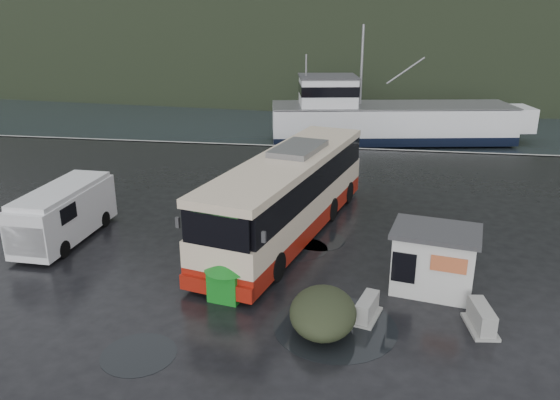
# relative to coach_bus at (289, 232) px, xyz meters

# --- Properties ---
(ground) EXTENTS (160.00, 160.00, 0.00)m
(ground) POSITION_rel_coach_bus_xyz_m (-1.67, -3.71, 0.00)
(ground) COLOR black
(ground) RESTS_ON ground
(harbor_water) EXTENTS (300.00, 180.00, 0.02)m
(harbor_water) POSITION_rel_coach_bus_xyz_m (-1.67, 106.29, 0.00)
(harbor_water) COLOR black
(harbor_water) RESTS_ON ground
(quay_edge) EXTENTS (160.00, 0.60, 1.50)m
(quay_edge) POSITION_rel_coach_bus_xyz_m (-1.67, 16.29, 0.00)
(quay_edge) COLOR #999993
(quay_edge) RESTS_ON ground
(headland) EXTENTS (780.00, 540.00, 570.00)m
(headland) POSITION_rel_coach_bus_xyz_m (8.33, 246.29, 0.00)
(headland) COLOR black
(headland) RESTS_ON ground
(coach_bus) EXTENTS (6.55, 13.90, 3.82)m
(coach_bus) POSITION_rel_coach_bus_xyz_m (0.00, 0.00, 0.00)
(coach_bus) COLOR beige
(coach_bus) RESTS_ON ground
(white_van) EXTENTS (2.23, 5.88, 2.43)m
(white_van) POSITION_rel_coach_bus_xyz_m (-9.55, -2.24, 0.00)
(white_van) COLOR white
(white_van) RESTS_ON ground
(waste_bin_left) EXTENTS (1.33, 1.33, 1.58)m
(waste_bin_left) POSITION_rel_coach_bus_xyz_m (-1.32, -6.18, 0.00)
(waste_bin_left) COLOR #15781E
(waste_bin_left) RESTS_ON ground
(waste_bin_right) EXTENTS (0.95, 0.95, 1.31)m
(waste_bin_right) POSITION_rel_coach_bus_xyz_m (5.64, -3.89, 0.00)
(waste_bin_right) COLOR #15781E
(waste_bin_right) RESTS_ON ground
(dome_tent) EXTENTS (2.25, 3.06, 1.17)m
(dome_tent) POSITION_rel_coach_bus_xyz_m (2.13, -7.65, 0.00)
(dome_tent) COLOR #2B321E
(dome_tent) RESTS_ON ground
(ticket_kiosk) EXTENTS (3.41, 2.84, 2.35)m
(ticket_kiosk) POSITION_rel_coach_bus_xyz_m (5.82, -4.50, 0.00)
(ticket_kiosk) COLOR silver
(ticket_kiosk) RESTS_ON ground
(jersey_barrier_a) EXTENTS (1.11, 1.60, 0.73)m
(jersey_barrier_a) POSITION_rel_coach_bus_xyz_m (3.51, -6.80, 0.00)
(jersey_barrier_a) COLOR #999993
(jersey_barrier_a) RESTS_ON ground
(jersey_barrier_b) EXTENTS (0.98, 1.66, 0.79)m
(jersey_barrier_b) POSITION_rel_coach_bus_xyz_m (7.09, -6.89, 0.00)
(jersey_barrier_b) COLOR #999993
(jersey_barrier_b) RESTS_ON ground
(fishing_trawler) EXTENTS (24.88, 9.53, 9.73)m
(fishing_trawler) POSITION_rel_coach_bus_xyz_m (5.55, 25.22, 0.00)
(fishing_trawler) COLOR white
(fishing_trawler) RESTS_ON ground
(puddles) EXTENTS (8.75, 11.42, 0.01)m
(puddles) POSITION_rel_coach_bus_xyz_m (1.12, -5.64, 0.01)
(puddles) COLOR black
(puddles) RESTS_ON ground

